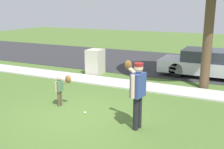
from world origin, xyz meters
The scene contains 8 objects.
ground_plane centered at (0.00, 3.50, 0.00)m, with size 48.00×48.00×0.00m, color #4C6B2D.
sidewalk_strip centered at (0.00, 3.60, 0.03)m, with size 36.00×1.20×0.06m, color beige.
road_surface centered at (0.00, 8.60, 0.01)m, with size 36.00×6.80×0.02m, color #2D2D30.
person_adult centered at (1.89, -0.12, 1.11)m, with size 0.70×0.75×1.79m.
person_child centered at (-0.87, 0.41, 0.67)m, with size 0.50×0.36×1.04m.
baseball centered at (0.15, 0.13, 0.04)m, with size 0.07×0.07×0.07m, color white.
utility_cabinet centered at (-1.98, 4.66, 0.59)m, with size 0.68×0.79×1.19m, color beige.
parked_sedan_silver centered at (3.06, 6.48, 0.62)m, with size 4.60×1.80×1.23m.
Camera 1 is at (4.23, -6.54, 3.19)m, focal length 44.09 mm.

